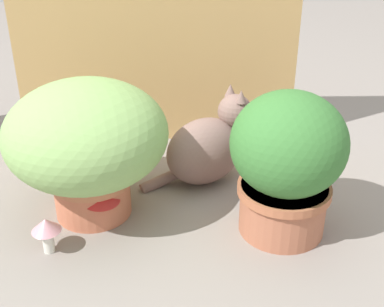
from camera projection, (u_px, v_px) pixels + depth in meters
ground_plane at (157, 212)px, 1.53m from camera, size 6.00×6.00×0.00m
cardboard_backdrop at (155, 11)px, 1.75m from camera, size 1.00×0.03×0.96m
grass_planter at (87, 141)px, 1.42m from camera, size 0.45×0.45×0.40m
leafy_planter at (287, 161)px, 1.35m from camera, size 0.31×0.31×0.41m
cat at (209, 147)px, 1.64m from camera, size 0.38×0.27×0.32m
mushroom_ornament_red at (101, 197)px, 1.42m from camera, size 0.10×0.10×0.13m
mushroom_ornament_pink at (46, 228)px, 1.33m from camera, size 0.08×0.08×0.10m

